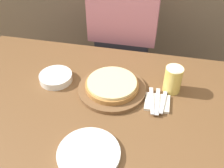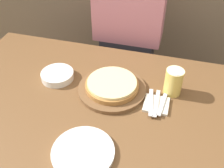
# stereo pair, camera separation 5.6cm
# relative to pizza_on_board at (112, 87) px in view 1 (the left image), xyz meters

# --- Properties ---
(dining_table) EXTENTS (1.55, 0.91, 0.70)m
(dining_table) POSITION_rel_pizza_on_board_xyz_m (-0.01, -0.10, -0.38)
(dining_table) COLOR brown
(dining_table) RESTS_ON ground_plane
(pizza_on_board) EXTENTS (0.32, 0.32, 0.06)m
(pizza_on_board) POSITION_rel_pizza_on_board_xyz_m (0.00, 0.00, 0.00)
(pizza_on_board) COLOR brown
(pizza_on_board) RESTS_ON dining_table
(beer_glass) EXTENTS (0.08, 0.08, 0.13)m
(beer_glass) POSITION_rel_pizza_on_board_xyz_m (0.27, 0.06, 0.05)
(beer_glass) COLOR #E5C65B
(beer_glass) RESTS_ON dining_table
(dinner_plate) EXTENTS (0.24, 0.24, 0.02)m
(dinner_plate) POSITION_rel_pizza_on_board_xyz_m (-0.01, -0.37, -0.01)
(dinner_plate) COLOR white
(dinner_plate) RESTS_ON dining_table
(side_bowl) EXTENTS (0.16, 0.16, 0.04)m
(side_bowl) POSITION_rel_pizza_on_board_xyz_m (-0.29, 0.02, -0.01)
(side_bowl) COLOR white
(side_bowl) RESTS_ON dining_table
(napkin_stack) EXTENTS (0.11, 0.11, 0.01)m
(napkin_stack) POSITION_rel_pizza_on_board_xyz_m (0.22, -0.04, -0.02)
(napkin_stack) COLOR silver
(napkin_stack) RESTS_ON dining_table
(fork) EXTENTS (0.04, 0.17, 0.00)m
(fork) POSITION_rel_pizza_on_board_xyz_m (0.19, -0.04, -0.01)
(fork) COLOR silver
(fork) RESTS_ON napkin_stack
(dinner_knife) EXTENTS (0.02, 0.17, 0.00)m
(dinner_knife) POSITION_rel_pizza_on_board_xyz_m (0.22, -0.04, -0.01)
(dinner_knife) COLOR silver
(dinner_knife) RESTS_ON napkin_stack
(spoon) EXTENTS (0.03, 0.15, 0.00)m
(spoon) POSITION_rel_pizza_on_board_xyz_m (0.24, -0.04, -0.01)
(spoon) COLOR silver
(spoon) RESTS_ON napkin_stack
(diner_person) EXTENTS (0.41, 0.20, 1.29)m
(diner_person) POSITION_rel_pizza_on_board_xyz_m (-0.04, 0.54, -0.10)
(diner_person) COLOR #33333D
(diner_person) RESTS_ON ground_plane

